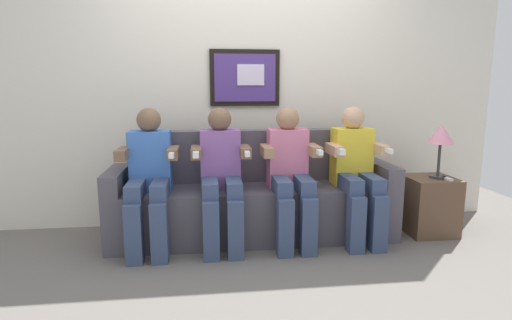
# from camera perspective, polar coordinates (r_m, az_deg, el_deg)

# --- Properties ---
(ground_plane) EXTENTS (6.20, 6.20, 0.00)m
(ground_plane) POSITION_cam_1_polar(r_m,az_deg,el_deg) (3.31, 0.33, -12.48)
(ground_plane) COLOR #66605B
(back_wall_assembly) EXTENTS (4.77, 0.10, 2.60)m
(back_wall_assembly) POSITION_cam_1_polar(r_m,az_deg,el_deg) (3.81, -1.17, 10.60)
(back_wall_assembly) COLOR silver
(back_wall_assembly) RESTS_ON ground_plane
(couch) EXTENTS (2.37, 0.58, 0.90)m
(couch) POSITION_cam_1_polar(r_m,az_deg,el_deg) (3.51, -0.36, -5.72)
(couch) COLOR #514C56
(couch) RESTS_ON ground_plane
(person_leftmost) EXTENTS (0.46, 0.56, 1.11)m
(person_leftmost) POSITION_cam_1_polar(r_m,az_deg,el_deg) (3.28, -14.62, -1.92)
(person_leftmost) COLOR #3F72CC
(person_leftmost) RESTS_ON ground_plane
(person_left_center) EXTENTS (0.46, 0.56, 1.11)m
(person_left_center) POSITION_cam_1_polar(r_m,az_deg,el_deg) (3.26, -4.88, -1.71)
(person_left_center) COLOR #8C59A5
(person_left_center) RESTS_ON ground_plane
(person_right_center) EXTENTS (0.46, 0.56, 1.11)m
(person_right_center) POSITION_cam_1_polar(r_m,az_deg,el_deg) (3.32, 4.75, -1.47)
(person_right_center) COLOR pink
(person_right_center) RESTS_ON ground_plane
(person_rightmost) EXTENTS (0.46, 0.56, 1.11)m
(person_rightmost) POSITION_cam_1_polar(r_m,az_deg,el_deg) (3.48, 13.75, -1.19)
(person_rightmost) COLOR yellow
(person_rightmost) RESTS_ON ground_plane
(side_table_right) EXTENTS (0.40, 0.40, 0.50)m
(side_table_right) POSITION_cam_1_polar(r_m,az_deg,el_deg) (3.91, 22.89, -5.81)
(side_table_right) COLOR brown
(side_table_right) RESTS_ON ground_plane
(table_lamp) EXTENTS (0.22, 0.22, 0.46)m
(table_lamp) POSITION_cam_1_polar(r_m,az_deg,el_deg) (3.80, 24.32, 3.00)
(table_lamp) COLOR #333338
(table_lamp) RESTS_ON side_table_right
(spare_remote_on_table) EXTENTS (0.04, 0.13, 0.02)m
(spare_remote_on_table) POSITION_cam_1_polar(r_m,az_deg,el_deg) (3.81, 25.00, -2.35)
(spare_remote_on_table) COLOR white
(spare_remote_on_table) RESTS_ON side_table_right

